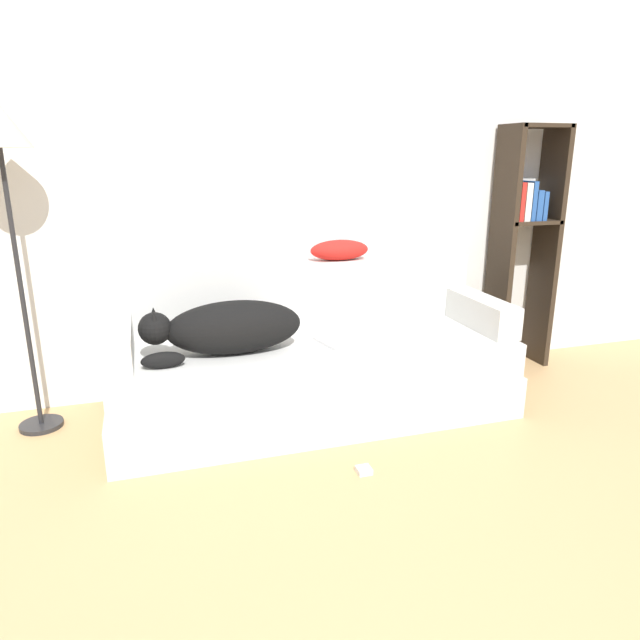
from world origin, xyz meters
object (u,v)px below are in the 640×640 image
Objects in this scene: floor_lamp at (0,147)px; throw_pillow at (339,250)px; laptop at (347,340)px; power_adapter at (364,470)px; couch at (315,379)px; dog at (227,328)px; bookshelf at (525,233)px.

throw_pillow is at bearing 1.50° from floor_lamp.
power_adapter is (-0.14, -0.62, -0.42)m from laptop.
couch is 6.27× the size of laptop.
floor_lamp is (-1.61, 0.32, 1.00)m from laptop.
couch is at bearing 5.77° from dog.
dog is 0.97m from power_adapter.
power_adapter is (0.51, -0.61, -0.55)m from dog.
floor_lamp is at bearing 147.68° from power_adapter.
couch is 2.68× the size of dog.
dog is 2.09m from bookshelf.
bookshelf is at bearing 11.69° from dog.
couch is at bearing 153.18° from laptop.
bookshelf reaches higher than throw_pillow.
laptop is (0.17, -0.04, 0.22)m from couch.
bookshelf is at bearing 3.09° from laptop.
power_adapter is at bearing -145.72° from bookshelf.
dog is at bearing 129.87° from power_adapter.
throw_pillow reaches higher than laptop.
bookshelf is 3.04m from floor_lamp.
laptop is 0.21× the size of floor_lamp.
bookshelf is at bearing 1.82° from floor_lamp.
laptop is 1.92m from floor_lamp.
dog is at bearing 167.14° from laptop.
laptop reaches higher than power_adapter.
bookshelf is (1.30, 0.05, 0.04)m from throw_pillow.
throw_pillow reaches higher than power_adapter.
dog reaches higher than power_adapter.
laptop is at bearing 0.68° from dog.
laptop is 0.57m from throw_pillow.
dog is 0.86m from throw_pillow.
floor_lamp reaches higher than laptop.
dog is 2.31× the size of throw_pillow.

